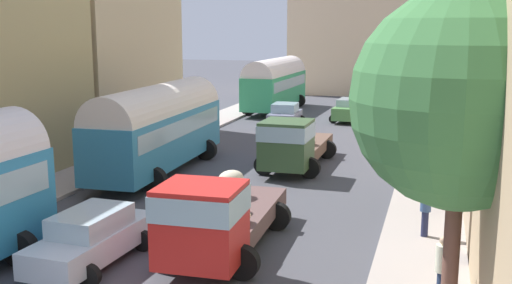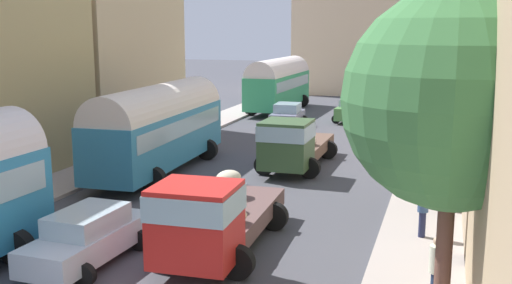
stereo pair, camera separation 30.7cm
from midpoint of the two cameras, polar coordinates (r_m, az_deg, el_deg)
ground_plane at (r=36.96m, az=5.25°, el=0.65°), size 154.00×154.00×0.00m
sidewalk_left at (r=39.09m, az=-5.19°, el=1.31°), size 2.50×70.00×0.14m
sidewalk_right at (r=36.15m, az=16.56°, el=0.13°), size 2.50×70.00×0.14m
building_left_2 at (r=36.55m, az=-13.34°, el=7.99°), size 5.49×10.27×9.69m
building_right_2 at (r=39.59m, az=23.04°, el=10.24°), size 5.46×14.11×13.36m
distant_church at (r=60.71m, az=10.42°, el=11.37°), size 13.09×7.88×20.02m
parked_bus_1 at (r=27.33m, az=-8.80°, el=1.61°), size 3.51×10.05×3.95m
parked_bus_2 at (r=47.12m, az=2.30°, el=5.62°), size 3.46×9.80×4.06m
cargo_truck_0 at (r=17.04m, az=-3.57°, el=-6.94°), size 3.14×6.82×2.51m
cargo_truck_1 at (r=27.48m, az=3.83°, el=-0.09°), size 2.95×6.98×2.49m
car_0 at (r=42.53m, az=9.22°, el=2.97°), size 2.42×4.13×1.56m
car_1 at (r=56.87m, az=11.65°, el=4.82°), size 2.22×3.95×1.55m
car_2 at (r=17.54m, az=-14.95°, el=-8.56°), size 2.33×4.41×1.53m
car_3 at (r=39.97m, az=3.18°, el=2.55°), size 2.46×3.70×1.52m
pedestrian_0 at (r=14.61m, az=17.11°, el=-11.42°), size 0.47×0.47×1.85m
pedestrian_1 at (r=25.55m, az=14.44°, el=-1.89°), size 0.54×0.54×1.79m
pedestrian_2 at (r=23.94m, az=17.64°, el=-2.85°), size 0.45×0.45×1.82m
pedestrian_3 at (r=19.27m, az=15.79°, el=-6.17°), size 0.42×0.42×1.71m
roadside_tree_0 at (r=12.49m, az=18.63°, el=3.70°), size 4.36×4.36×7.24m
roadside_tree_1 at (r=21.68m, az=18.21°, el=5.78°), size 3.87×3.87×6.74m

